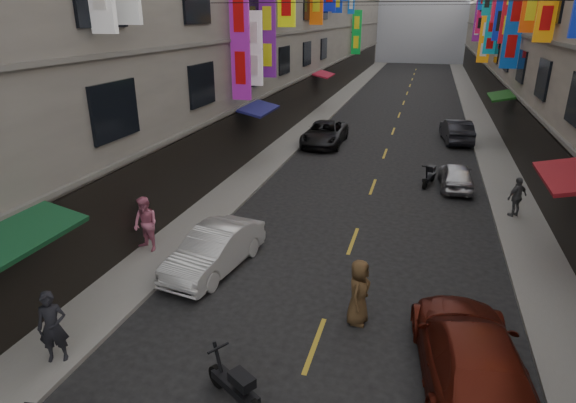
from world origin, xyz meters
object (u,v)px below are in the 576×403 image
Objects in this scene: car_right_far at (456,131)px; pedestrian_rfar at (517,197)px; car_right_mid at (456,176)px; car_right_near at (471,357)px; pedestrian_crossing at (359,292)px; pedestrian_lfar at (146,224)px; pedestrian_lnear at (53,327)px; car_left_mid at (215,250)px; car_left_far at (325,134)px; scooter_far_right at (429,176)px; scooter_crossing at (236,386)px.

car_right_far is 12.44m from pedestrian_rfar.
car_right_near is at bearing 86.17° from car_right_mid.
pedestrian_lfar is at bearing 82.65° from pedestrian_crossing.
car_right_mid is (0.19, 13.33, -0.16)m from car_right_near.
pedestrian_lnear is at bearing 3.96° from car_right_near.
pedestrian_crossing is at bearing 20.31° from pedestrian_rfar.
pedestrian_rfar reaches higher than car_right_near.
car_right_mid is 2.21× the size of pedestrian_rfar.
car_left_mid is 0.79× the size of car_right_near.
scooter_far_right is at bearing -44.22° from car_left_far.
car_left_far is at bearing 100.56° from pedestrian_lfar.
car_right_near is 9.15m from pedestrian_lnear.
pedestrian_crossing is (4.70, -1.57, 0.21)m from car_left_mid.
car_right_near is 2.98× the size of pedestrian_lnear.
car_left_mid reaches higher than scooter_far_right.
car_right_near is (0.97, -13.43, 0.31)m from scooter_far_right.
car_right_mid is 1.97× the size of pedestrian_crossing.
car_left_mid is at bearing 72.41° from scooter_far_right.
pedestrian_crossing reaches higher than car_right_mid.
pedestrian_rfar is (6.89, 12.03, 0.47)m from scooter_crossing.
car_left_far is 13.38m from pedestrian_rfar.
pedestrian_rfar is at bearing 19.59° from pedestrian_lnear.
pedestrian_lfar reaches higher than car_right_far.
car_right_near is at bearing -15.72° from pedestrian_lnear.
pedestrian_rfar is at bearing 91.00° from car_right_far.
car_left_far is at bearing 39.22° from scooter_crossing.
pedestrian_rfar is (2.10, -3.16, 0.32)m from car_right_mid.
car_right_near is 2.91× the size of pedestrian_crossing.
pedestrian_crossing is at bearing 1.56° from pedestrian_lnear.
car_right_far is at bearing 41.42° from pedestrian_lnear.
car_right_mid is at bearing 63.85° from pedestrian_lfar.
car_left_mid reaches higher than scooter_crossing.
pedestrian_lfar reaches higher than pedestrian_crossing.
car_left_mid is (-2.73, 5.08, 0.24)m from scooter_crossing.
scooter_far_right is 17.23m from pedestrian_lnear.
car_right_mid is 2.01× the size of pedestrian_lnear.
car_right_mid is at bearing -5.93° from pedestrian_crossing.
pedestrian_lnear is (-9.49, -24.32, 0.28)m from car_right_far.
car_left_mid is at bearing 60.31° from scooter_crossing.
scooter_crossing is at bearing 90.99° from scooter_far_right.
car_left_mid is 2.67m from pedestrian_lfar.
scooter_crossing is 0.39× the size of car_left_mid.
car_right_mid is (4.79, 15.18, 0.16)m from scooter_crossing.
scooter_crossing is 4.06m from pedestrian_crossing.
car_left_far is at bearing 13.65° from car_right_far.
scooter_far_right is 1.18m from car_right_mid.
car_right_near is at bearing 81.52° from car_right_far.
car_right_far is at bearing -85.10° from scooter_far_right.
car_right_mid is at bearing -39.85° from car_left_far.
pedestrian_rfar is (9.62, 6.95, 0.24)m from car_left_mid.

